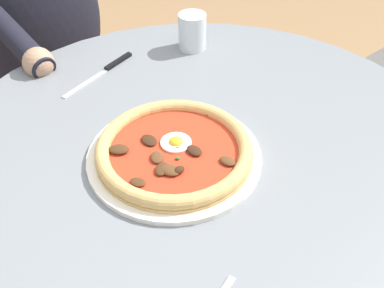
# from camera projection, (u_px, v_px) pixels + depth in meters

# --- Properties ---
(dining_table) EXTENTS (1.00, 1.00, 0.74)m
(dining_table) POSITION_uv_depth(u_px,v_px,m) (202.00, 202.00, 0.91)
(dining_table) COLOR gray
(dining_table) RESTS_ON ground
(pizza_on_plate) EXTENTS (0.31, 0.31, 0.04)m
(pizza_on_plate) POSITION_uv_depth(u_px,v_px,m) (174.00, 151.00, 0.78)
(pizza_on_plate) COLOR white
(pizza_on_plate) RESTS_ON dining_table
(water_glass) EXTENTS (0.07, 0.07, 0.09)m
(water_glass) POSITION_uv_depth(u_px,v_px,m) (192.00, 34.00, 1.07)
(water_glass) COLOR silver
(water_glass) RESTS_ON dining_table
(steak_knife) EXTENTS (0.10, 0.20, 0.01)m
(steak_knife) POSITION_uv_depth(u_px,v_px,m) (109.00, 68.00, 1.01)
(steak_knife) COLOR silver
(steak_knife) RESTS_ON dining_table
(diner_person) EXTENTS (0.44, 0.57, 1.14)m
(diner_person) POSITION_uv_depth(u_px,v_px,m) (54.00, 82.00, 1.41)
(diner_person) COLOR #282833
(diner_person) RESTS_ON ground
(cafe_chair_diner) EXTENTS (0.60, 0.60, 0.83)m
(cafe_chair_diner) POSITION_uv_depth(u_px,v_px,m) (36.00, 63.00, 1.49)
(cafe_chair_diner) COLOR #957050
(cafe_chair_diner) RESTS_ON ground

